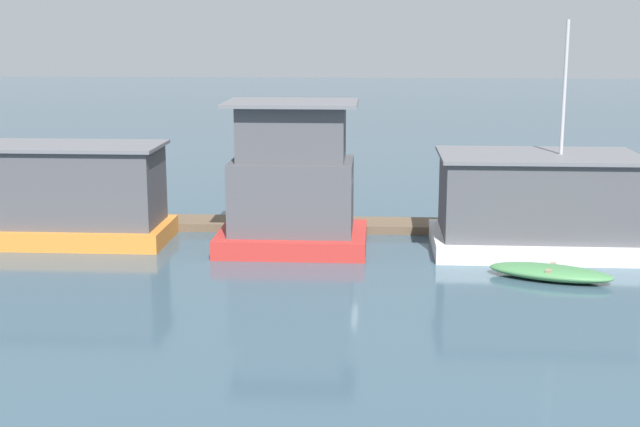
% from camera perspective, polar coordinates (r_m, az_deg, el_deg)
% --- Properties ---
extents(ground_plane, '(200.00, 200.00, 0.00)m').
position_cam_1_polar(ground_plane, '(30.81, 0.12, -2.16)').
color(ground_plane, '#385160').
extents(dock_walkway, '(33.80, 1.75, 0.30)m').
position_cam_1_polar(dock_walkway, '(33.53, 0.41, -0.72)').
color(dock_walkway, brown).
rests_on(dock_walkway, ground_plane).
extents(houseboat_orange, '(7.23, 3.39, 3.47)m').
position_cam_1_polar(houseboat_orange, '(32.56, -15.99, 1.13)').
color(houseboat_orange, orange).
rests_on(houseboat_orange, ground_plane).
extents(houseboat_red, '(5.05, 3.79, 5.04)m').
position_cam_1_polar(houseboat_red, '(30.24, -1.79, 1.79)').
color(houseboat_red, red).
rests_on(houseboat_red, ground_plane).
extents(houseboat_white, '(6.95, 4.20, 7.70)m').
position_cam_1_polar(houseboat_white, '(30.86, 13.71, 0.57)').
color(houseboat_white, white).
rests_on(houseboat_white, ground_plane).
extents(dinghy_green, '(3.91, 2.46, 0.43)m').
position_cam_1_polar(dinghy_green, '(27.79, 14.53, -3.67)').
color(dinghy_green, '#47844C').
rests_on(dinghy_green, ground_plane).
extents(mooring_post_far_right, '(0.32, 0.32, 1.58)m').
position_cam_1_polar(mooring_post_far_right, '(34.24, -16.11, 0.16)').
color(mooring_post_far_right, '#846B4C').
rests_on(mooring_post_far_right, ground_plane).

